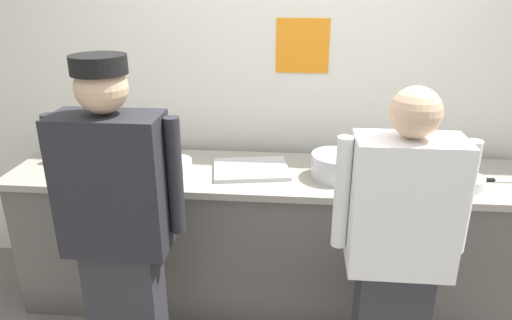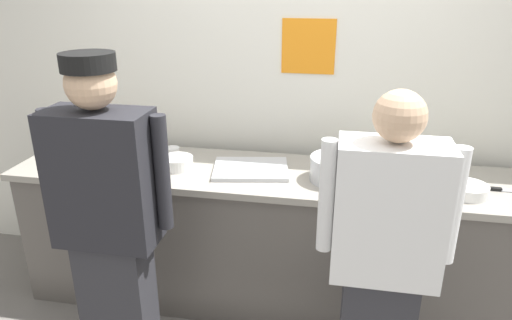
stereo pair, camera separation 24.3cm
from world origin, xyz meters
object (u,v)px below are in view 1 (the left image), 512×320
object	(u,v)px
plate_stack_rear	(464,182)
chefs_knife	(499,181)
chef_near_left	(119,229)
squeeze_bottle_primary	(413,164)
ramekin_green_sauce	(402,162)
deli_cup	(131,158)
chef_center	(398,253)
mixing_bowl_steel	(338,166)
ramekin_red_sauce	(381,167)
sheet_tray	(251,169)
squeeze_bottle_secondary	(54,148)
plate_stack_front	(176,165)
ramekin_yellow_sauce	(142,171)
ramekin_orange_sauce	(168,153)

from	to	relation	value
plate_stack_rear	chefs_knife	xyz separation A→B (m)	(0.22, 0.09, -0.02)
chef_near_left	squeeze_bottle_primary	bearing A→B (deg)	25.47
ramekin_green_sauce	deli_cup	xyz separation A→B (m)	(-1.67, -0.14, 0.02)
chef_center	mixing_bowl_steel	bearing A→B (deg)	108.06
chef_near_left	ramekin_red_sauce	distance (m)	1.55
sheet_tray	deli_cup	world-z (taller)	deli_cup
chef_center	mixing_bowl_steel	xyz separation A→B (m)	(-0.22, 0.68, 0.13)
squeeze_bottle_secondary	ramekin_red_sauce	xyz separation A→B (m)	(2.00, 0.05, -0.07)
plate_stack_front	mixing_bowl_steel	bearing A→B (deg)	-0.21
chefs_knife	ramekin_yellow_sauce	bearing A→B (deg)	-177.69
ramekin_red_sauce	ramekin_green_sauce	bearing A→B (deg)	33.10
plate_stack_rear	mixing_bowl_steel	world-z (taller)	mixing_bowl_steel
plate_stack_rear	ramekin_green_sauce	xyz separation A→B (m)	(-0.27, 0.29, -0.01)
mixing_bowl_steel	ramekin_yellow_sauce	size ratio (longest dim) A/B	3.53
plate_stack_front	ramekin_green_sauce	distance (m)	1.38
ramekin_yellow_sauce	deli_cup	bearing A→B (deg)	129.12
chef_center	ramekin_yellow_sauce	xyz separation A→B (m)	(-1.36, 0.62, 0.09)
chef_center	squeeze_bottle_secondary	size ratio (longest dim) A/B	8.33
chef_near_left	ramekin_yellow_sauce	xyz separation A→B (m)	(-0.10, 0.64, 0.02)
sheet_tray	squeeze_bottle_primary	xyz separation A→B (m)	(0.93, -0.05, 0.09)
chefs_knife	chef_center	bearing A→B (deg)	-134.32
squeeze_bottle_secondary	deli_cup	bearing A→B (deg)	0.24
ramekin_orange_sauce	ramekin_yellow_sauce	distance (m)	0.30
chef_near_left	deli_cup	world-z (taller)	chef_near_left
plate_stack_front	mixing_bowl_steel	world-z (taller)	mixing_bowl_steel
chef_near_left	plate_stack_rear	xyz separation A→B (m)	(1.73, 0.63, 0.03)
plate_stack_front	squeeze_bottle_secondary	xyz separation A→B (m)	(-0.78, 0.07, 0.06)
deli_cup	chef_center	bearing A→B (deg)	-27.27
deli_cup	plate_stack_rear	bearing A→B (deg)	-4.39
chef_center	plate_stack_rear	xyz separation A→B (m)	(0.46, 0.61, 0.09)
mixing_bowl_steel	squeeze_bottle_secondary	distance (m)	1.74
plate_stack_front	ramekin_green_sauce	bearing A→B (deg)	9.05
plate_stack_front	ramekin_orange_sauce	bearing A→B (deg)	116.43
plate_stack_rear	chef_center	bearing A→B (deg)	-127.03
squeeze_bottle_primary	squeeze_bottle_secondary	distance (m)	2.16
chef_center	ramekin_green_sauce	world-z (taller)	chef_center
squeeze_bottle_secondary	squeeze_bottle_primary	bearing A→B (deg)	-2.16
chef_near_left	chefs_knife	world-z (taller)	chef_near_left
squeeze_bottle_primary	chefs_knife	world-z (taller)	squeeze_bottle_primary
ramekin_yellow_sauce	chef_center	bearing A→B (deg)	-24.46
chefs_knife	chef_near_left	bearing A→B (deg)	-159.75
plate_stack_front	chef_near_left	bearing A→B (deg)	-97.32
plate_stack_rear	ramekin_orange_sauce	size ratio (longest dim) A/B	2.42
sheet_tray	ramekin_green_sauce	distance (m)	0.94
chef_near_left	ramekin_red_sauce	world-z (taller)	chef_near_left
ramekin_red_sauce	chefs_knife	size ratio (longest dim) A/B	0.33
mixing_bowl_steel	ramekin_red_sauce	bearing A→B (deg)	25.33
chef_near_left	mixing_bowl_steel	distance (m)	1.26
squeeze_bottle_secondary	ramekin_green_sauce	bearing A→B (deg)	3.84
chefs_knife	ramekin_green_sauce	bearing A→B (deg)	157.91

